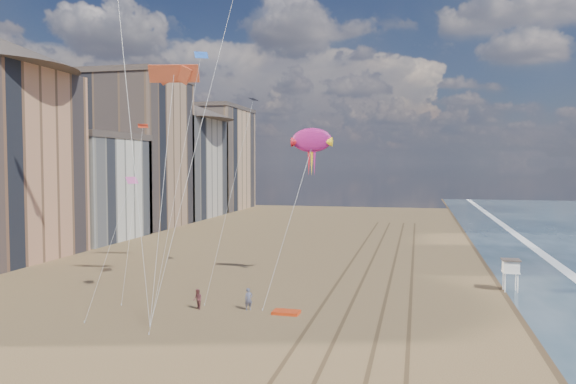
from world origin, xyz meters
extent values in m
plane|color=#42301E|center=(19.00, 40.00, 0.00)|extent=(260.00, 260.00, 0.00)
plane|color=white|center=(23.20, 40.00, 0.00)|extent=(260.00, 260.00, 0.00)
cube|color=brown|center=(-1.20, 30.00, 0.01)|extent=(0.28, 120.00, 0.01)
cube|color=brown|center=(1.20, 30.00, 0.01)|extent=(0.28, 120.00, 0.01)
cube|color=brown|center=(4.00, 30.00, 0.01)|extent=(0.28, 120.00, 0.01)
cube|color=brown|center=(6.20, 30.00, 0.01)|extent=(0.28, 120.00, 0.01)
cube|color=silver|center=(-45.00, 54.00, 8.00)|extent=(14.00, 18.00, 16.00)
cube|color=#473D38|center=(-45.00, 54.00, 16.50)|extent=(14.28, 18.36, 1.00)
cube|color=tan|center=(-46.00, 72.00, 14.00)|extent=(16.00, 20.00, 28.00)
cube|color=#473D38|center=(-46.00, 72.00, 28.50)|extent=(16.32, 20.40, 1.00)
cube|color=#BCB2A3|center=(-45.50, 92.00, 11.00)|extent=(15.00, 22.00, 22.00)
cone|color=#473D38|center=(-45.50, 92.00, 24.20)|extent=(34.22, 34.22, 4.40)
cube|color=tan|center=(-46.00, 114.00, 13.00)|extent=(16.00, 24.00, 26.00)
cube|color=#473D38|center=(-46.00, 114.00, 26.50)|extent=(16.32, 24.48, 1.00)
cylinder|color=white|center=(14.88, 30.01, 0.85)|extent=(0.11, 0.11, 1.71)
cylinder|color=white|center=(16.02, 30.01, 0.85)|extent=(0.11, 0.11, 1.71)
cylinder|color=white|center=(14.88, 31.14, 0.85)|extent=(0.11, 0.11, 1.71)
cylinder|color=white|center=(16.02, 31.14, 0.85)|extent=(0.11, 0.11, 1.71)
cube|color=white|center=(15.45, 30.58, 1.85)|extent=(1.52, 1.52, 0.11)
cube|color=white|center=(15.45, 30.58, 2.42)|extent=(1.42, 1.42, 1.04)
cube|color=#473D38|center=(15.45, 30.58, 3.04)|extent=(1.71, 1.71, 0.09)
cube|color=#F44214|center=(-3.61, 17.94, 0.12)|extent=(2.21, 1.46, 0.25)
ellipsoid|color=#A91A73|center=(-3.88, 30.46, 14.59)|extent=(4.30, 0.81, 2.55)
cone|color=red|center=(-5.41, 30.46, 14.40)|extent=(1.15, 0.96, 0.96)
cone|color=yellow|center=(-2.34, 30.46, 14.40)|extent=(1.15, 0.96, 0.96)
cylinder|color=silver|center=(-4.82, 24.44, 6.82)|extent=(0.03, 0.03, 18.28)
imported|color=slate|center=(-6.94, 18.37, 0.92)|extent=(0.80, 0.73, 1.84)
imported|color=brown|center=(-11.15, 17.60, 0.86)|extent=(1.06, 1.05, 1.72)
cube|color=#D7542F|center=(-15.51, 22.94, 20.57)|extent=(4.76, 1.59, 1.63)
plane|color=blue|center=(-11.83, 20.52, 21.68)|extent=(1.91, 1.80, 0.80)
plane|color=black|center=(-10.17, 30.83, 18.91)|extent=(1.44, 1.45, 0.39)
plane|color=#DB559A|center=(-18.22, 19.74, 10.72)|extent=(1.64, 1.63, 0.59)
plane|color=red|center=(-19.81, 25.03, 15.93)|extent=(1.69, 1.66, 0.45)
camera|label=1|loc=(6.70, -25.90, 12.29)|focal=35.00mm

